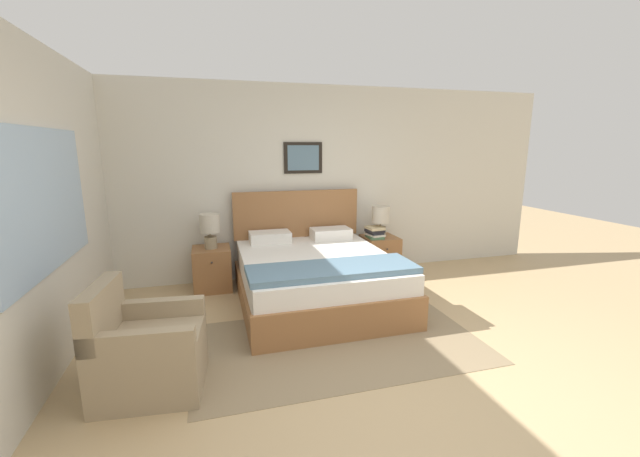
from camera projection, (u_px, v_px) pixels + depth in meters
ground_plane at (400, 394)px, 2.89m from camera, size 16.00×16.00×0.00m
wall_back at (304, 183)px, 5.41m from camera, size 7.37×0.09×2.60m
wall_left at (58, 205)px, 3.32m from camera, size 0.08×5.33×2.60m
area_rug_main at (339, 343)px, 3.64m from camera, size 2.61×1.50×0.01m
bed at (315, 276)px, 4.56m from camera, size 1.72×2.04×1.21m
armchair at (146, 352)px, 2.90m from camera, size 0.79×0.73×0.84m
nightstand_near_window at (212, 268)px, 4.98m from camera, size 0.46×0.50×0.54m
nightstand_by_door at (379, 255)px, 5.59m from camera, size 0.46×0.50×0.54m
table_lamp_near_window at (210, 227)px, 4.86m from camera, size 0.24×0.24×0.44m
table_lamp_by_door at (381, 218)px, 5.47m from camera, size 0.24×0.24×0.44m
book_thick_bottom at (375, 237)px, 5.46m from camera, size 0.21×0.29×0.04m
book_hardcover_middle at (375, 234)px, 5.46m from camera, size 0.23×0.30×0.03m
book_novel_upper at (375, 233)px, 5.45m from camera, size 0.20×0.25×0.02m
book_slim_near_top at (375, 231)px, 5.44m from camera, size 0.24×0.24×0.04m
book_paperback_top at (375, 228)px, 5.44m from camera, size 0.23×0.26×0.03m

